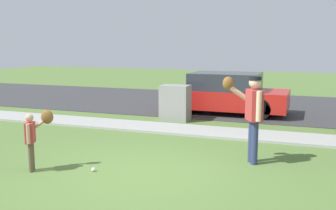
% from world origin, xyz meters
% --- Properties ---
extents(ground_plane, '(48.00, 48.00, 0.00)m').
position_xyz_m(ground_plane, '(0.00, 3.50, 0.00)').
color(ground_plane, '#567538').
extents(sidewalk_strip, '(36.00, 1.20, 0.06)m').
position_xyz_m(sidewalk_strip, '(0.00, 3.60, 0.03)').
color(sidewalk_strip, '#A3A39E').
rests_on(sidewalk_strip, ground).
extents(road_surface, '(36.00, 6.80, 0.02)m').
position_xyz_m(road_surface, '(0.00, 8.60, 0.01)').
color(road_surface, '#38383A').
rests_on(road_surface, ground).
extents(person_adult, '(0.83, 0.54, 1.68)m').
position_xyz_m(person_adult, '(1.70, 1.32, 1.05)').
color(person_adult, navy).
rests_on(person_adult, ground).
extents(person_child, '(0.43, 0.55, 1.09)m').
position_xyz_m(person_child, '(-1.88, -0.49, 0.70)').
color(person_child, brown).
rests_on(person_child, ground).
extents(baseball, '(0.07, 0.07, 0.07)m').
position_xyz_m(baseball, '(-0.87, -0.19, 0.04)').
color(baseball, white).
rests_on(baseball, ground).
extents(utility_cabinet, '(0.85, 0.57, 1.06)m').
position_xyz_m(utility_cabinet, '(-1.08, 4.89, 0.53)').
color(utility_cabinet, gray).
rests_on(utility_cabinet, ground).
extents(parked_hatchback_red, '(4.00, 1.75, 1.33)m').
position_xyz_m(parked_hatchback_red, '(0.07, 6.58, 0.66)').
color(parked_hatchback_red, red).
rests_on(parked_hatchback_red, road_surface).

